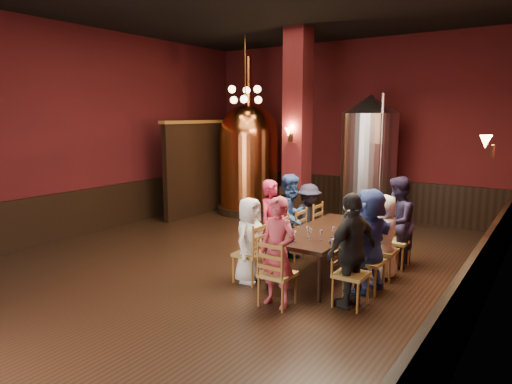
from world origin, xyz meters
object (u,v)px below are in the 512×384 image
Objects in this scene: person_1 at (272,225)px; rose_vase at (348,210)px; person_2 at (291,217)px; copper_kettle at (249,157)px; steel_vessel at (369,162)px; person_0 at (250,240)px; dining_table at (326,234)px.

rose_vase is at bearing -32.45° from person_1.
copper_kettle is (-3.01, 2.97, 0.71)m from person_2.
copper_kettle is 1.33× the size of steel_vessel.
rose_vase is (0.91, 1.75, 0.28)m from person_0.
person_0 is 0.87× the size of person_1.
person_0 is at bearing -172.51° from person_2.
steel_vessel reaches higher than person_0.
copper_kettle is 4.71m from rose_vase.
dining_table is at bearing -80.00° from steel_vessel.
copper_kettle is at bearing 146.88° from rose_vase.
person_0 is 0.44× the size of steel_vessel.
steel_vessel is at bearing 4.46° from person_1.
copper_kettle is at bearing 139.36° from dining_table.
person_1 reaches higher than person_0.
person_0 is 5.31m from copper_kettle.
person_1 is at bearing -93.30° from steel_vessel.
person_0 is at bearing -130.36° from dining_table.
person_1 is at bearing -130.21° from rose_vase.
person_2 is 4.29m from copper_kettle.
copper_kettle is 3.24m from steel_vessel.
steel_vessel is 2.95m from rose_vase.
dining_table is at bearing -40.54° from copper_kettle.
steel_vessel reaches higher than dining_table.
steel_vessel is 9.74× the size of rose_vase.
person_2 is at bearing -94.00° from steel_vessel.
person_0 is 0.86× the size of person_2.
copper_kettle is at bearing 30.52° from person_0.
person_0 is (-0.85, -1.00, -0.01)m from dining_table.
steel_vessel is (-0.63, 3.55, 0.85)m from dining_table.
person_2 reaches higher than dining_table.
person_2 is (-0.00, 0.66, 0.01)m from person_1.
person_1 reaches higher than dining_table.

